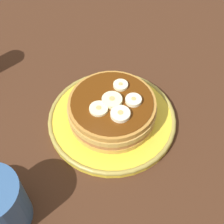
# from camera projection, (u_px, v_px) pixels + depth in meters

# --- Properties ---
(ground_plane) EXTENTS (1.40, 1.40, 0.03)m
(ground_plane) POSITION_uv_depth(u_px,v_px,m) (112.00, 126.00, 0.60)
(ground_plane) COLOR #422616
(plate) EXTENTS (0.23, 0.23, 0.01)m
(plate) POSITION_uv_depth(u_px,v_px,m) (112.00, 119.00, 0.58)
(plate) COLOR yellow
(plate) RESTS_ON ground_plane
(pancake_stack) EXTENTS (0.16, 0.16, 0.04)m
(pancake_stack) POSITION_uv_depth(u_px,v_px,m) (113.00, 110.00, 0.56)
(pancake_stack) COLOR gold
(pancake_stack) RESTS_ON plate
(banana_slice_0) EXTENTS (0.04, 0.04, 0.01)m
(banana_slice_0) POSITION_uv_depth(u_px,v_px,m) (114.00, 101.00, 0.54)
(banana_slice_0) COLOR #ECEDB5
(banana_slice_0) RESTS_ON pancake_stack
(banana_slice_1) EXTENTS (0.03, 0.03, 0.01)m
(banana_slice_1) POSITION_uv_depth(u_px,v_px,m) (99.00, 109.00, 0.53)
(banana_slice_1) COLOR #F4ECB6
(banana_slice_1) RESTS_ON pancake_stack
(banana_slice_2) EXTENTS (0.03, 0.03, 0.01)m
(banana_slice_2) POSITION_uv_depth(u_px,v_px,m) (133.00, 100.00, 0.54)
(banana_slice_2) COLOR #F4EDC5
(banana_slice_2) RESTS_ON pancake_stack
(banana_slice_3) EXTENTS (0.03, 0.03, 0.01)m
(banana_slice_3) POSITION_uv_depth(u_px,v_px,m) (120.00, 114.00, 0.52)
(banana_slice_3) COLOR #EEE7C5
(banana_slice_3) RESTS_ON pancake_stack
(banana_slice_4) EXTENTS (0.03, 0.03, 0.01)m
(banana_slice_4) POSITION_uv_depth(u_px,v_px,m) (121.00, 85.00, 0.56)
(banana_slice_4) COLOR #F1EEBE
(banana_slice_4) RESTS_ON pancake_stack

